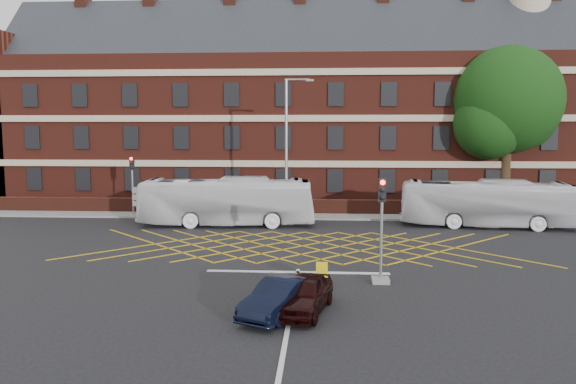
# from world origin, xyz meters

# --- Properties ---
(ground) EXTENTS (120.00, 120.00, 0.00)m
(ground) POSITION_xyz_m (0.00, 0.00, 0.00)
(ground) COLOR black
(ground) RESTS_ON ground
(victorian_building) EXTENTS (51.00, 12.17, 20.40)m
(victorian_building) POSITION_xyz_m (0.25, 22.00, 7.84)
(victorian_building) COLOR #561E16
(victorian_building) RESTS_ON ground
(boundary_wall) EXTENTS (56.00, 0.50, 1.10)m
(boundary_wall) POSITION_xyz_m (0.00, 13.00, 0.55)
(boundary_wall) COLOR #4C1D14
(boundary_wall) RESTS_ON ground
(far_pavement) EXTENTS (60.00, 3.00, 0.12)m
(far_pavement) POSITION_xyz_m (0.00, 12.00, 0.06)
(far_pavement) COLOR slate
(far_pavement) RESTS_ON ground
(box_junction_hatching) EXTENTS (8.22, 8.22, 0.02)m
(box_junction_hatching) POSITION_xyz_m (0.00, 2.00, 0.01)
(box_junction_hatching) COLOR #CC990C
(box_junction_hatching) RESTS_ON ground
(stop_line) EXTENTS (8.00, 0.30, 0.02)m
(stop_line) POSITION_xyz_m (0.00, -3.50, 0.01)
(stop_line) COLOR silver
(stop_line) RESTS_ON ground
(centre_line) EXTENTS (0.15, 14.00, 0.02)m
(centre_line) POSITION_xyz_m (0.00, -10.00, 0.01)
(centre_line) COLOR silver
(centre_line) RESTS_ON ground
(bus_left) EXTENTS (11.34, 3.21, 3.12)m
(bus_left) POSITION_xyz_m (-5.09, 8.05, 1.56)
(bus_left) COLOR silver
(bus_left) RESTS_ON ground
(bus_right) EXTENTS (11.02, 3.85, 3.00)m
(bus_right) POSITION_xyz_m (11.45, 8.53, 1.50)
(bus_right) COLOR silver
(bus_right) RESTS_ON ground
(car_navy) EXTENTS (2.72, 3.92, 1.22)m
(car_navy) POSITION_xyz_m (-0.35, -9.15, 0.61)
(car_navy) COLOR black
(car_navy) RESTS_ON ground
(car_maroon) EXTENTS (2.30, 3.99, 1.28)m
(car_maroon) POSITION_xyz_m (0.44, -8.78, 0.64)
(car_maroon) COLOR black
(car_maroon) RESTS_ON ground
(deciduous_tree) EXTENTS (8.15, 8.06, 12.38)m
(deciduous_tree) POSITION_xyz_m (14.80, 16.08, 7.78)
(deciduous_tree) COLOR black
(deciduous_tree) RESTS_ON ground
(traffic_light_near) EXTENTS (0.70, 0.70, 4.27)m
(traffic_light_near) POSITION_xyz_m (3.45, -4.91, 1.76)
(traffic_light_near) COLOR slate
(traffic_light_near) RESTS_ON ground
(traffic_light_far) EXTENTS (0.70, 0.70, 4.27)m
(traffic_light_far) POSITION_xyz_m (-12.38, 11.28, 1.76)
(traffic_light_far) COLOR slate
(traffic_light_far) RESTS_ON ground
(street_lamp) EXTENTS (2.25, 1.00, 9.39)m
(street_lamp) POSITION_xyz_m (-1.24, 8.84, 3.27)
(street_lamp) COLOR slate
(street_lamp) RESTS_ON ground
(direction_signs) EXTENTS (1.10, 0.16, 2.20)m
(direction_signs) POSITION_xyz_m (-11.81, 11.11, 1.38)
(direction_signs) COLOR gray
(direction_signs) RESTS_ON ground
(utility_cabinet) EXTENTS (0.46, 0.44, 0.88)m
(utility_cabinet) POSITION_xyz_m (1.05, -5.36, 0.44)
(utility_cabinet) COLOR yellow
(utility_cabinet) RESTS_ON ground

